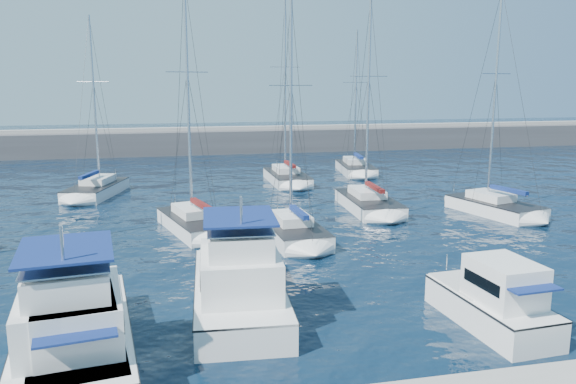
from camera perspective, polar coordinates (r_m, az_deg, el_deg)
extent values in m
plane|color=black|center=(26.32, -0.36, -9.61)|extent=(220.00, 220.00, 0.00)
cube|color=#424244|center=(76.71, -8.49, 4.72)|extent=(160.00, 6.00, 4.00)
cube|color=gray|center=(76.51, -8.54, 6.36)|extent=(160.00, 1.20, 0.50)
cube|color=silver|center=(20.31, -20.50, -15.64)|extent=(3.75, 6.67, 1.60)
cube|color=#262628|center=(19.99, -20.65, -13.71)|extent=(3.81, 6.68, 0.08)
cube|color=silver|center=(18.95, -20.78, -12.31)|extent=(2.81, 3.26, 1.60)
cube|color=black|center=(18.92, -20.80, -12.09)|extent=(2.77, 2.69, 0.45)
cube|color=navy|center=(17.77, -20.80, -12.85)|extent=(2.52, 2.25, 0.07)
cube|color=silver|center=(21.27, -20.78, -14.40)|extent=(4.68, 9.69, 1.60)
cube|color=#262628|center=(20.97, -20.93, -12.55)|extent=(4.76, 9.70, 0.08)
cube|color=silver|center=(19.59, -21.19, -11.56)|extent=(3.56, 4.66, 1.60)
cube|color=black|center=(19.56, -21.20, -11.34)|extent=(3.52, 3.80, 0.45)
cube|color=silver|center=(18.97, -21.47, -8.29)|extent=(2.80, 3.30, 0.90)
cube|color=navy|center=(18.68, -21.69, -5.39)|extent=(3.15, 3.76, 0.08)
cube|color=silver|center=(23.97, -5.02, -10.75)|extent=(4.18, 9.40, 1.60)
cube|color=#262628|center=(23.70, -5.05, -9.07)|extent=(4.25, 9.41, 0.08)
cube|color=silver|center=(22.36, -4.91, -8.00)|extent=(3.30, 4.45, 1.60)
cube|color=black|center=(22.34, -4.92, -7.81)|extent=(3.31, 3.61, 0.45)
cube|color=silver|center=(21.80, -4.93, -5.07)|extent=(2.61, 3.14, 0.90)
cube|color=navy|center=(21.54, -4.98, -2.51)|extent=(2.94, 3.58, 0.08)
cube|color=white|center=(23.70, 19.79, -11.65)|extent=(2.72, 5.92, 1.60)
cube|color=#262628|center=(23.43, 19.91, -9.96)|extent=(2.77, 5.92, 0.08)
cube|color=white|center=(22.62, 21.11, -8.50)|extent=(2.16, 2.80, 1.60)
cube|color=black|center=(22.60, 21.13, -8.31)|extent=(2.16, 2.27, 0.45)
cube|color=navy|center=(21.75, 22.86, -8.58)|extent=(1.98, 1.88, 0.07)
cube|color=white|center=(36.22, -9.34, -3.47)|extent=(4.85, 7.91, 1.30)
cube|color=#262628|center=(36.07, -9.37, -2.50)|extent=(4.91, 7.92, 0.06)
cube|color=white|center=(36.42, -9.62, -1.85)|extent=(2.74, 3.63, 0.55)
cylinder|color=silver|center=(35.80, -10.14, 9.66)|extent=(0.18, 0.18, 14.15)
cylinder|color=silver|center=(34.85, -8.84, -1.49)|extent=(1.09, 3.59, 0.12)
cube|color=#541210|center=(34.73, -8.79, -1.28)|extent=(1.22, 3.29, 0.28)
cube|color=white|center=(33.76, 0.59, -4.39)|extent=(3.22, 6.79, 1.30)
cube|color=#262628|center=(33.60, 0.59, -3.35)|extent=(3.28, 6.79, 0.06)
cube|color=white|center=(33.91, 0.40, -2.66)|extent=(2.02, 3.00, 0.55)
cylinder|color=silver|center=(33.21, 0.30, 8.59)|extent=(0.18, 0.18, 12.82)
cylinder|color=silver|center=(32.45, 1.07, -2.29)|extent=(0.28, 3.33, 0.12)
cube|color=navy|center=(32.33, 1.12, -2.07)|extent=(0.49, 3.01, 0.28)
cube|color=white|center=(42.01, 8.18, -1.42)|extent=(3.47, 7.98, 1.30)
cube|color=#262628|center=(41.88, 8.21, -0.58)|extent=(3.53, 7.99, 0.06)
cube|color=white|center=(42.27, 8.02, -0.02)|extent=(2.17, 3.52, 0.55)
cylinder|color=silver|center=(41.79, 8.16, 9.68)|extent=(0.18, 0.18, 13.84)
cylinder|color=silver|center=(40.61, 8.75, 0.30)|extent=(0.30, 3.92, 0.12)
cube|color=#541210|center=(40.49, 8.80, 0.48)|extent=(0.52, 3.54, 0.28)
cube|color=silver|center=(42.99, 20.24, -1.71)|extent=(4.63, 7.49, 1.30)
cube|color=#262628|center=(42.86, 20.29, -0.89)|extent=(4.69, 7.51, 0.06)
cube|color=silver|center=(43.09, 19.90, -0.37)|extent=(2.64, 3.44, 0.55)
cylinder|color=silver|center=(42.52, 20.29, 9.32)|extent=(0.18, 0.18, 14.11)
cylinder|color=silver|center=(42.01, 21.40, 0.01)|extent=(0.98, 3.41, 0.12)
cube|color=navy|center=(41.92, 21.52, 0.19)|extent=(1.11, 3.12, 0.28)
cube|color=silver|center=(49.63, -18.87, 0.01)|extent=(4.96, 8.12, 1.30)
cube|color=#262628|center=(49.52, -18.92, 0.73)|extent=(5.02, 8.14, 0.06)
cube|color=silver|center=(49.90, -18.74, 1.19)|extent=(2.78, 3.73, 0.55)
cylinder|color=silver|center=(49.52, -19.10, 9.01)|extent=(0.18, 0.18, 13.19)
cylinder|color=silver|center=(48.34, -19.49, 1.50)|extent=(1.15, 3.68, 0.12)
cube|color=navy|center=(48.23, -19.55, 1.66)|extent=(1.27, 3.38, 0.28)
cube|color=white|center=(52.91, -0.12, 1.27)|extent=(3.14, 7.87, 1.30)
cube|color=#262628|center=(52.81, -0.12, 1.94)|extent=(3.20, 7.87, 0.06)
cube|color=white|center=(53.24, -0.23, 2.36)|extent=(2.03, 3.45, 0.55)
cylinder|color=silver|center=(52.91, -0.31, 10.92)|extent=(0.18, 0.18, 15.44)
cylinder|color=silver|center=(51.54, 0.17, 2.70)|extent=(0.14, 3.93, 0.12)
cube|color=#541210|center=(51.42, 0.19, 2.85)|extent=(0.37, 3.54, 0.28)
cube|color=silver|center=(59.14, 6.87, 2.23)|extent=(4.01, 8.04, 1.30)
cube|color=#262628|center=(59.04, 6.89, 2.83)|extent=(4.07, 8.04, 0.06)
cube|color=silver|center=(59.47, 6.80, 3.20)|extent=(2.39, 3.60, 0.55)
cylinder|color=silver|center=(59.22, 6.90, 9.74)|extent=(0.18, 0.18, 13.12)
cylinder|color=silver|center=(57.80, 7.13, 3.52)|extent=(0.64, 3.83, 0.12)
cube|color=navy|center=(57.69, 7.16, 3.65)|extent=(0.81, 3.48, 0.28)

